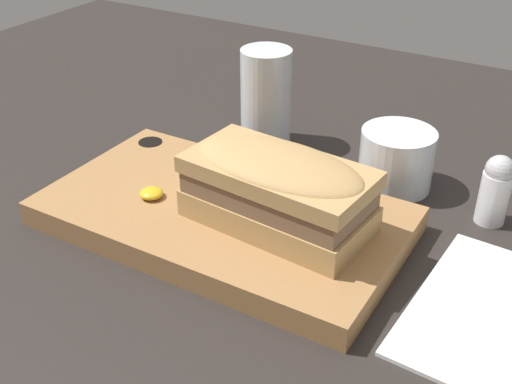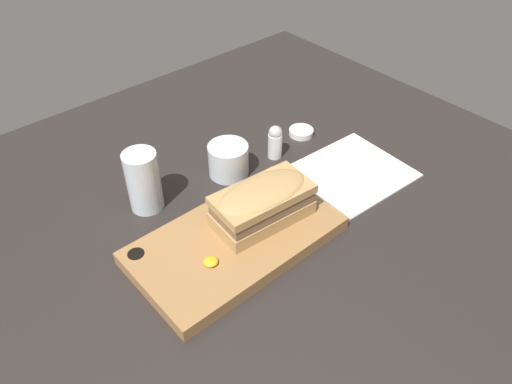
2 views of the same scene
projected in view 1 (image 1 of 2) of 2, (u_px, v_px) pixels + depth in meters
dining_table at (215, 232)px, 66.99cm from camera, size 145.96×125.12×2.00cm
serving_board at (224, 215)px, 65.53cm from camera, size 36.26×20.42×2.67cm
sandwich at (280, 185)px, 60.08cm from camera, size 18.32×10.48×7.54cm
mustard_dollop at (151, 193)px, 65.76cm from camera, size 2.43×2.43×0.97cm
water_glass at (266, 103)px, 80.17cm from camera, size 6.33×6.33×12.21cm
wine_glass at (396, 162)px, 71.66cm from camera, size 8.28×8.28×6.77cm
salt_shaker at (495, 189)px, 64.92cm from camera, size 3.06×3.06×7.62cm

